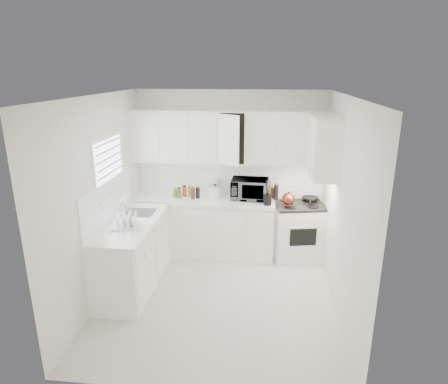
# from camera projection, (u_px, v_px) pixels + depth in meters

# --- Properties ---
(floor) EXTENTS (3.20, 3.20, 0.00)m
(floor) POSITION_uv_depth(u_px,v_px,m) (218.00, 298.00, 5.14)
(floor) COLOR silver
(floor) RESTS_ON ground
(ceiling) EXTENTS (3.20, 3.20, 0.00)m
(ceiling) POSITION_uv_depth(u_px,v_px,m) (217.00, 96.00, 4.36)
(ceiling) COLOR white
(ceiling) RESTS_ON ground
(wall_back) EXTENTS (3.00, 0.00, 3.00)m
(wall_back) POSITION_uv_depth(u_px,v_px,m) (230.00, 172.00, 6.27)
(wall_back) COLOR white
(wall_back) RESTS_ON ground
(wall_front) EXTENTS (3.00, 0.00, 3.00)m
(wall_front) POSITION_uv_depth(u_px,v_px,m) (194.00, 268.00, 3.24)
(wall_front) COLOR white
(wall_front) RESTS_ON ground
(wall_left) EXTENTS (0.00, 3.20, 3.20)m
(wall_left) POSITION_uv_depth(u_px,v_px,m) (100.00, 201.00, 4.91)
(wall_left) COLOR white
(wall_left) RESTS_ON ground
(wall_right) EXTENTS (0.00, 3.20, 3.20)m
(wall_right) POSITION_uv_depth(u_px,v_px,m) (343.00, 210.00, 4.60)
(wall_right) COLOR white
(wall_right) RESTS_ON ground
(window_blinds) EXTENTS (0.06, 0.96, 1.06)m
(window_blinds) POSITION_uv_depth(u_px,v_px,m) (111.00, 175.00, 5.16)
(window_blinds) COLOR white
(window_blinds) RESTS_ON wall_left
(lower_cabinets_back) EXTENTS (2.22, 0.60, 0.90)m
(lower_cabinets_back) POSITION_uv_depth(u_px,v_px,m) (204.00, 227.00, 6.28)
(lower_cabinets_back) COLOR white
(lower_cabinets_back) RESTS_ON floor
(lower_cabinets_left) EXTENTS (0.60, 1.60, 0.90)m
(lower_cabinets_left) POSITION_uv_depth(u_px,v_px,m) (133.00, 256.00, 5.32)
(lower_cabinets_left) COLOR white
(lower_cabinets_left) RESTS_ON floor
(countertop_back) EXTENTS (2.24, 0.64, 0.05)m
(countertop_back) POSITION_uv_depth(u_px,v_px,m) (204.00, 200.00, 6.13)
(countertop_back) COLOR white
(countertop_back) RESTS_ON lower_cabinets_back
(countertop_left) EXTENTS (0.64, 1.62, 0.05)m
(countertop_left) POSITION_uv_depth(u_px,v_px,m) (131.00, 223.00, 5.18)
(countertop_left) COLOR white
(countertop_left) RESTS_ON lower_cabinets_left
(backsplash_back) EXTENTS (2.98, 0.02, 0.55)m
(backsplash_back) POSITION_uv_depth(u_px,v_px,m) (230.00, 177.00, 6.28)
(backsplash_back) COLOR white
(backsplash_back) RESTS_ON wall_back
(backsplash_left) EXTENTS (0.02, 1.60, 0.55)m
(backsplash_left) POSITION_uv_depth(u_px,v_px,m) (108.00, 201.00, 5.12)
(backsplash_left) COLOR white
(backsplash_left) RESTS_ON wall_left
(upper_cabinets_back) EXTENTS (3.00, 0.33, 0.80)m
(upper_cabinets_back) POSITION_uv_depth(u_px,v_px,m) (229.00, 163.00, 6.05)
(upper_cabinets_back) COLOR white
(upper_cabinets_back) RESTS_ON wall_back
(upper_cabinets_right) EXTENTS (0.33, 0.90, 0.80)m
(upper_cabinets_right) POSITION_uv_depth(u_px,v_px,m) (322.00, 175.00, 5.33)
(upper_cabinets_right) COLOR white
(upper_cabinets_right) RESTS_ON wall_right
(sink) EXTENTS (0.42, 0.38, 0.30)m
(sink) POSITION_uv_depth(u_px,v_px,m) (139.00, 205.00, 5.47)
(sink) COLOR gray
(sink) RESTS_ON countertop_left
(stove) EXTENTS (0.85, 0.74, 1.16)m
(stove) POSITION_uv_depth(u_px,v_px,m) (298.00, 224.00, 6.10)
(stove) COLOR white
(stove) RESTS_ON floor
(tea_kettle) EXTENTS (0.29, 0.28, 0.22)m
(tea_kettle) POSITION_uv_depth(u_px,v_px,m) (289.00, 198.00, 5.82)
(tea_kettle) COLOR maroon
(tea_kettle) RESTS_ON stove
(frying_pan) EXTENTS (0.30, 0.46, 0.04)m
(frying_pan) POSITION_uv_depth(u_px,v_px,m) (310.00, 197.00, 6.11)
(frying_pan) COLOR black
(frying_pan) RESTS_ON stove
(microwave) EXTENTS (0.58, 0.33, 0.39)m
(microwave) POSITION_uv_depth(u_px,v_px,m) (250.00, 187.00, 6.05)
(microwave) COLOR gray
(microwave) RESTS_ON countertop_back
(rice_cooker) EXTENTS (0.29, 0.29, 0.23)m
(rice_cooker) POSITION_uv_depth(u_px,v_px,m) (215.00, 191.00, 6.13)
(rice_cooker) COLOR white
(rice_cooker) RESTS_ON countertop_back
(paper_towel) EXTENTS (0.12, 0.12, 0.27)m
(paper_towel) POSITION_uv_depth(u_px,v_px,m) (216.00, 186.00, 6.28)
(paper_towel) COLOR white
(paper_towel) RESTS_ON countertop_back
(utensil_crock) EXTENTS (0.16, 0.16, 0.40)m
(utensil_crock) POSITION_uv_depth(u_px,v_px,m) (268.00, 192.00, 5.76)
(utensil_crock) COLOR black
(utensil_crock) RESTS_ON countertop_back
(dish_rack) EXTENTS (0.43, 0.36, 0.20)m
(dish_rack) POSITION_uv_depth(u_px,v_px,m) (126.00, 220.00, 4.96)
(dish_rack) COLOR white
(dish_rack) RESTS_ON countertop_left
(spice_left_0) EXTENTS (0.06, 0.06, 0.13)m
(spice_left_0) POSITION_uv_depth(u_px,v_px,m) (177.00, 191.00, 6.27)
(spice_left_0) COLOR olive
(spice_left_0) RESTS_ON countertop_back
(spice_left_1) EXTENTS (0.06, 0.06, 0.13)m
(spice_left_1) POSITION_uv_depth(u_px,v_px,m) (180.00, 193.00, 6.18)
(spice_left_1) COLOR #3E7326
(spice_left_1) RESTS_ON countertop_back
(spice_left_2) EXTENTS (0.06, 0.06, 0.13)m
(spice_left_2) POSITION_uv_depth(u_px,v_px,m) (186.00, 191.00, 6.26)
(spice_left_2) COLOR #C85B1A
(spice_left_2) RESTS_ON countertop_back
(spice_left_3) EXTENTS (0.06, 0.06, 0.13)m
(spice_left_3) POSITION_uv_depth(u_px,v_px,m) (189.00, 193.00, 6.17)
(spice_left_3) COLOR gold
(spice_left_3) RESTS_ON countertop_back
(spice_left_4) EXTENTS (0.06, 0.06, 0.13)m
(spice_left_4) POSITION_uv_depth(u_px,v_px,m) (195.00, 191.00, 6.24)
(spice_left_4) COLOR maroon
(spice_left_4) RESTS_ON countertop_back
(spice_left_5) EXTENTS (0.06, 0.06, 0.13)m
(spice_left_5) POSITION_uv_depth(u_px,v_px,m) (199.00, 193.00, 6.15)
(spice_left_5) COLOR black
(spice_left_5) RESTS_ON countertop_back
(sauce_right_0) EXTENTS (0.06, 0.06, 0.19)m
(sauce_right_0) POSITION_uv_depth(u_px,v_px,m) (266.00, 191.00, 6.15)
(sauce_right_0) COLOR #C85B1A
(sauce_right_0) RESTS_ON countertop_back
(sauce_right_1) EXTENTS (0.06, 0.06, 0.19)m
(sauce_right_1) POSITION_uv_depth(u_px,v_px,m) (269.00, 192.00, 6.09)
(sauce_right_1) COLOR gold
(sauce_right_1) RESTS_ON countertop_back
(sauce_right_2) EXTENTS (0.06, 0.06, 0.19)m
(sauce_right_2) POSITION_uv_depth(u_px,v_px,m) (273.00, 191.00, 6.14)
(sauce_right_2) COLOR maroon
(sauce_right_2) RESTS_ON countertop_back
(sauce_right_3) EXTENTS (0.06, 0.06, 0.19)m
(sauce_right_3) POSITION_uv_depth(u_px,v_px,m) (276.00, 193.00, 6.08)
(sauce_right_3) COLOR black
(sauce_right_3) RESTS_ON countertop_back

